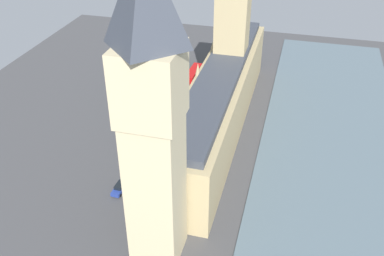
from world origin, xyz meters
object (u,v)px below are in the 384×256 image
(parliament_building, at_px, (221,94))
(street_lamp_slot_12, at_px, (135,102))
(pedestrian_kerbside, at_px, (166,164))
(clock_tower, at_px, (152,118))
(plane_tree_slot_10, at_px, (160,59))
(street_lamp_slot_11, at_px, (118,125))
(car_dark_green_far_end, at_px, (133,158))
(car_black_under_trees, at_px, (165,133))
(plane_tree_leading, at_px, (169,46))
(double_decker_bus_by_river_gate, at_px, (193,77))
(plane_tree_near_tower, at_px, (146,78))
(car_blue_trailing, at_px, (120,188))
(pedestrian_opposite_hall, at_px, (189,122))
(plane_tree_midblock, at_px, (166,57))
(double_decker_bus_corner, at_px, (179,98))

(parliament_building, height_order, street_lamp_slot_12, parliament_building)
(pedestrian_kerbside, distance_m, street_lamp_slot_12, 22.45)
(parliament_building, relative_size, clock_tower, 1.39)
(plane_tree_slot_10, bearing_deg, pedestrian_kerbside, 109.87)
(street_lamp_slot_11, bearing_deg, car_dark_green_far_end, 133.31)
(car_black_under_trees, height_order, plane_tree_leading, plane_tree_leading)
(double_decker_bus_by_river_gate, height_order, plane_tree_slot_10, plane_tree_slot_10)
(plane_tree_near_tower, bearing_deg, pedestrian_kerbside, 117.21)
(car_blue_trailing, relative_size, plane_tree_leading, 0.53)
(street_lamp_slot_12, bearing_deg, plane_tree_leading, -87.35)
(pedestrian_opposite_hall, bearing_deg, plane_tree_near_tower, 123.15)
(plane_tree_midblock, bearing_deg, plane_tree_leading, -77.29)
(parliament_building, distance_m, street_lamp_slot_12, 22.01)
(street_lamp_slot_12, bearing_deg, plane_tree_midblock, -91.09)
(double_decker_bus_by_river_gate, relative_size, plane_tree_slot_10, 1.15)
(double_decker_bus_by_river_gate, xyz_separation_m, street_lamp_slot_11, (9.44, 33.00, 1.96))
(car_dark_green_far_end, bearing_deg, pedestrian_opposite_hall, 70.53)
(clock_tower, height_order, street_lamp_slot_12, clock_tower)
(car_blue_trailing, xyz_separation_m, pedestrian_opposite_hall, (-6.86, -28.22, -0.17))
(double_decker_bus_corner, distance_m, plane_tree_leading, 27.47)
(clock_tower, xyz_separation_m, pedestrian_opposite_hall, (5.75, -40.80, -26.20))
(pedestrian_opposite_hall, bearing_deg, street_lamp_slot_12, 160.62)
(plane_tree_slot_10, height_order, street_lamp_slot_11, plane_tree_slot_10)
(pedestrian_opposite_hall, bearing_deg, plane_tree_slot_10, 101.95)
(pedestrian_opposite_hall, bearing_deg, car_blue_trailing, -125.55)
(plane_tree_near_tower, bearing_deg, car_blue_trailing, 101.72)
(plane_tree_slot_10, bearing_deg, street_lamp_slot_11, 91.38)
(plane_tree_leading, xyz_separation_m, street_lamp_slot_12, (-1.55, 33.41, -1.72))
(car_blue_trailing, height_order, plane_tree_leading, plane_tree_leading)
(plane_tree_slot_10, bearing_deg, car_black_under_trees, 110.27)
(double_decker_bus_by_river_gate, relative_size, car_dark_green_far_end, 2.53)
(clock_tower, height_order, double_decker_bus_corner, clock_tower)
(pedestrian_opposite_hall, relative_size, pedestrian_kerbside, 1.01)
(car_dark_green_far_end, distance_m, car_blue_trailing, 10.16)
(double_decker_bus_by_river_gate, distance_m, double_decker_bus_corner, 13.52)
(car_blue_trailing, bearing_deg, parliament_building, -112.36)
(plane_tree_slot_10, bearing_deg, double_decker_bus_corner, 125.14)
(double_decker_bus_by_river_gate, height_order, car_blue_trailing, double_decker_bus_by_river_gate)
(double_decker_bus_corner, height_order, car_black_under_trees, double_decker_bus_corner)
(clock_tower, bearing_deg, car_dark_green_far_end, -59.07)
(clock_tower, height_order, plane_tree_near_tower, clock_tower)
(plane_tree_leading, relative_size, plane_tree_slot_10, 0.99)
(clock_tower, relative_size, car_blue_trailing, 10.83)
(double_decker_bus_by_river_gate, distance_m, street_lamp_slot_11, 34.38)
(parliament_building, bearing_deg, double_decker_bus_corner, -26.12)
(car_black_under_trees, xyz_separation_m, plane_tree_leading, (11.25, -39.29, 5.49))
(car_dark_green_far_end, height_order, car_blue_trailing, same)
(car_black_under_trees, bearing_deg, pedestrian_opposite_hall, -119.36)
(plane_tree_leading, bearing_deg, double_decker_bus_corner, 113.19)
(car_blue_trailing, relative_size, pedestrian_opposite_hall, 3.03)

